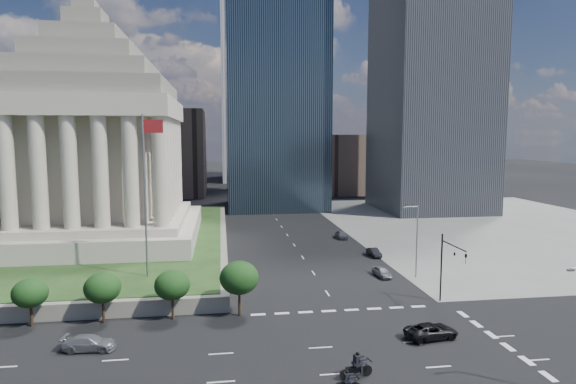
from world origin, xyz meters
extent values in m
plane|color=black|center=(0.00, 100.00, 0.00)|extent=(500.00, 500.00, 0.00)
cube|color=slate|center=(46.00, 60.00, 0.01)|extent=(68.00, 90.00, 0.03)
cube|color=slate|center=(-45.00, 50.00, 0.90)|extent=(66.00, 70.00, 1.80)
cube|color=#1E3A17|center=(-45.00, 50.00, 1.85)|extent=(64.00, 68.00, 0.10)
cylinder|color=slate|center=(-22.00, 24.00, 11.90)|extent=(0.24, 0.24, 20.00)
cube|color=maroon|center=(-20.80, 24.00, 20.40)|extent=(2.40, 0.05, 1.60)
cube|color=black|center=(2.00, 95.00, 30.00)|extent=(26.00, 26.00, 60.00)
cube|color=black|center=(42.00, 85.00, 50.00)|extent=(26.00, 28.00, 100.00)
cube|color=brown|center=(32.00, 130.00, 10.00)|extent=(20.00, 30.00, 20.00)
cube|color=brown|center=(-30.00, 130.00, 14.00)|extent=(24.00, 30.00, 28.00)
cylinder|color=black|center=(12.50, 15.50, 4.00)|extent=(0.18, 0.18, 8.00)
cylinder|color=black|center=(12.50, 12.75, 7.20)|extent=(0.14, 5.50, 0.14)
cube|color=black|center=(12.50, 10.00, 6.40)|extent=(0.30, 0.30, 1.10)
cube|color=slate|center=(11.70, -6.00, 9.70)|extent=(0.50, 0.22, 0.14)
cylinder|color=slate|center=(13.50, 25.00, 5.00)|extent=(0.16, 0.16, 10.00)
cylinder|color=slate|center=(12.60, 25.00, 9.80)|extent=(1.80, 0.12, 0.12)
cube|color=slate|center=(11.70, 25.00, 9.70)|extent=(0.50, 0.22, 0.14)
imported|color=black|center=(6.90, 5.58, 0.71)|extent=(5.44, 3.11, 1.43)
imported|color=slate|center=(-24.72, 7.38, 0.68)|extent=(2.34, 4.87, 1.37)
imported|color=gray|center=(9.00, 25.94, 0.68)|extent=(4.14, 2.02, 1.36)
imported|color=black|center=(11.50, 37.08, 0.64)|extent=(3.97, 1.55, 1.29)
imported|color=#5A5D62|center=(9.80, 51.33, 0.73)|extent=(1.73, 4.28, 1.46)
camera|label=1|loc=(-12.75, -36.10, 19.03)|focal=30.00mm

